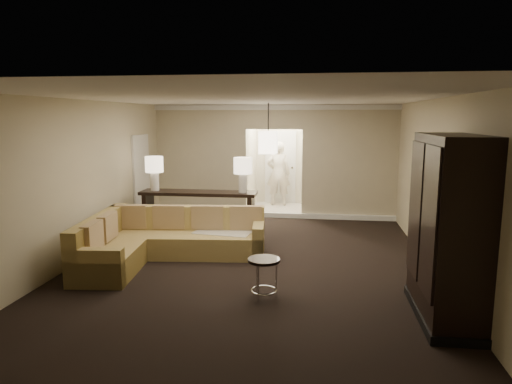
# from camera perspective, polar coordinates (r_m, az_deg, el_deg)

# --- Properties ---
(ground) EXTENTS (8.00, 8.00, 0.00)m
(ground) POSITION_cam_1_polar(r_m,az_deg,el_deg) (7.73, -0.74, -9.51)
(ground) COLOR black
(ground) RESTS_ON ground
(wall_back) EXTENTS (6.00, 0.04, 2.80)m
(wall_back) POSITION_cam_1_polar(r_m,az_deg,el_deg) (11.34, 2.24, 3.79)
(wall_back) COLOR #BAAE8D
(wall_back) RESTS_ON ground
(wall_front) EXTENTS (6.00, 0.04, 2.80)m
(wall_front) POSITION_cam_1_polar(r_m,az_deg,el_deg) (3.59, -10.40, -8.71)
(wall_front) COLOR #BAAE8D
(wall_front) RESTS_ON ground
(wall_left) EXTENTS (0.04, 8.00, 2.80)m
(wall_left) POSITION_cam_1_polar(r_m,az_deg,el_deg) (8.38, -21.49, 1.16)
(wall_left) COLOR #BAAE8D
(wall_left) RESTS_ON ground
(wall_right) EXTENTS (0.04, 8.00, 2.80)m
(wall_right) POSITION_cam_1_polar(r_m,az_deg,el_deg) (7.57, 22.32, 0.28)
(wall_right) COLOR #BAAE8D
(wall_right) RESTS_ON ground
(ceiling) EXTENTS (6.00, 8.00, 0.02)m
(ceiling) POSITION_cam_1_polar(r_m,az_deg,el_deg) (7.32, -0.79, 11.69)
(ceiling) COLOR white
(ceiling) RESTS_ON wall_back
(crown_molding) EXTENTS (6.00, 0.10, 0.12)m
(crown_molding) POSITION_cam_1_polar(r_m,az_deg,el_deg) (11.24, 2.26, 10.53)
(crown_molding) COLOR white
(crown_molding) RESTS_ON wall_back
(baseboard) EXTENTS (6.00, 0.10, 0.12)m
(baseboard) POSITION_cam_1_polar(r_m,az_deg,el_deg) (11.50, 2.18, -2.89)
(baseboard) COLOR white
(baseboard) RESTS_ON ground
(side_door) EXTENTS (0.05, 0.90, 2.10)m
(side_door) POSITION_cam_1_polar(r_m,az_deg,el_deg) (10.92, -14.11, 1.45)
(side_door) COLOR silver
(side_door) RESTS_ON ground
(foyer) EXTENTS (1.44, 2.02, 2.80)m
(foyer) POSITION_cam_1_polar(r_m,az_deg,el_deg) (12.68, 2.83, 3.93)
(foyer) COLOR beige
(foyer) RESTS_ON ground
(sectional_sofa) EXTENTS (2.98, 2.49, 0.87)m
(sectional_sofa) POSITION_cam_1_polar(r_m,az_deg,el_deg) (8.25, -11.70, -5.98)
(sectional_sofa) COLOR brown
(sectional_sofa) RESTS_ON ground
(coffee_table) EXTENTS (1.18, 1.18, 0.44)m
(coffee_table) POSITION_cam_1_polar(r_m,az_deg,el_deg) (8.71, -3.55, -5.88)
(coffee_table) COLOR beige
(coffee_table) RESTS_ON ground
(console_table) EXTENTS (2.46, 0.58, 0.95)m
(console_table) POSITION_cam_1_polar(r_m,az_deg,el_deg) (9.76, -7.16, -2.14)
(console_table) COLOR black
(console_table) RESTS_ON ground
(armoire) EXTENTS (0.68, 1.60, 2.30)m
(armoire) POSITION_cam_1_polar(r_m,az_deg,el_deg) (6.09, 22.87, -4.70)
(armoire) COLOR black
(armoire) RESTS_ON ground
(drink_table) EXTENTS (0.45, 0.45, 0.56)m
(drink_table) POSITION_cam_1_polar(r_m,az_deg,el_deg) (6.43, 0.99, -9.69)
(drink_table) COLOR black
(drink_table) RESTS_ON ground
(table_lamp_left) EXTENTS (0.38, 0.38, 0.73)m
(table_lamp_left) POSITION_cam_1_polar(r_m,az_deg,el_deg) (9.91, -12.60, 2.96)
(table_lamp_left) COLOR silver
(table_lamp_left) RESTS_ON console_table
(table_lamp_right) EXTENTS (0.38, 0.38, 0.73)m
(table_lamp_right) POSITION_cam_1_polar(r_m,az_deg,el_deg) (9.43, -1.66, 2.87)
(table_lamp_right) COLOR silver
(table_lamp_right) RESTS_ON console_table
(pendant_light) EXTENTS (0.38, 0.38, 1.09)m
(pendant_light) POSITION_cam_1_polar(r_m,az_deg,el_deg) (10.01, 1.54, 6.22)
(pendant_light) COLOR black
(pendant_light) RESTS_ON ceiling
(person) EXTENTS (0.75, 0.52, 2.02)m
(person) POSITION_cam_1_polar(r_m,az_deg,el_deg) (12.97, 2.81, 2.75)
(person) COLOR beige
(person) RESTS_ON ground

